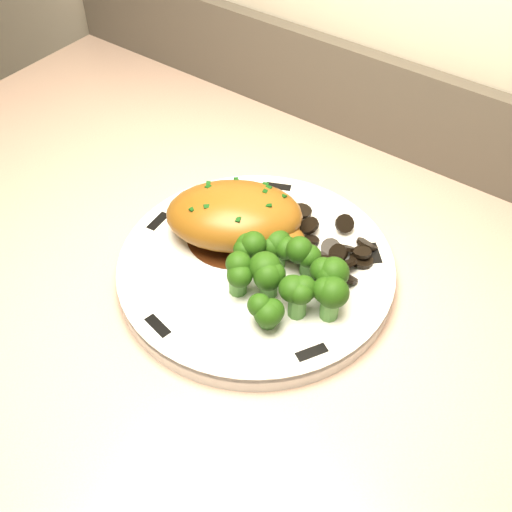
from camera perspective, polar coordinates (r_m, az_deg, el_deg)
The scene contains 10 objects.
plate at distance 0.66m, azimuth -0.00°, elevation -1.18°, with size 0.28×0.28×0.02m, color white.
rim_accent_0 at distance 0.68m, azimuth 10.46°, elevation 0.23°, with size 0.03×0.01×0.00m, color black.
rim_accent_1 at distance 0.74m, azimuth 1.99°, elevation 6.16°, with size 0.03×0.01×0.00m, color black.
rim_accent_2 at distance 0.71m, azimuth -8.69°, elevation 3.05°, with size 0.03×0.01×0.00m, color black.
rim_accent_3 at distance 0.61m, azimuth -8.72°, elevation -6.18°, with size 0.03×0.01×0.00m, color black.
rim_accent_4 at distance 0.59m, azimuth 4.97°, elevation -8.56°, with size 0.03×0.01×0.00m, color black.
gravy_pool at distance 0.68m, azimuth -1.89°, elevation 1.93°, with size 0.10×0.10×0.00m, color #38180A.
chicken_breast at distance 0.66m, azimuth -1.54°, elevation 3.38°, with size 0.17×0.16×0.06m.
mushroom_pile at distance 0.67m, azimuth 5.40°, elevation 1.04°, with size 0.10×0.07×0.03m.
broccoli_florets at distance 0.61m, azimuth 2.56°, elevation -1.87°, with size 0.12×0.10×0.04m.
Camera 1 is at (-0.45, 1.34, 1.39)m, focal length 45.00 mm.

